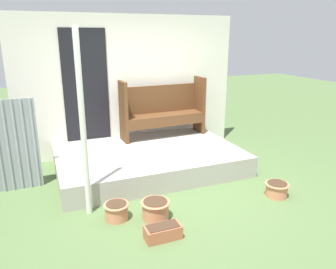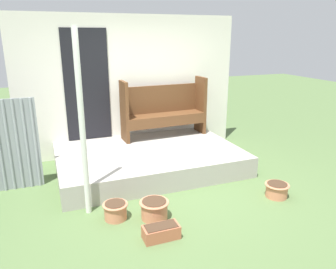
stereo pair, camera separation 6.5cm
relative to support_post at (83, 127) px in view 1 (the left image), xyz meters
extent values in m
plane|color=#516B3D|center=(1.25, 0.11, -1.17)|extent=(24.00, 24.00, 0.00)
cube|color=#A8A399|center=(1.20, 1.11, -1.00)|extent=(3.04, 2.00, 0.34)
cube|color=white|center=(1.20, 2.14, 0.13)|extent=(4.24, 0.06, 2.60)
cube|color=black|center=(0.36, 2.10, 0.18)|extent=(0.80, 0.02, 2.00)
cylinder|color=#979CA5|center=(-0.95, 1.08, -0.48)|extent=(0.04, 0.04, 1.37)
cylinder|color=#979CA5|center=(-0.83, 1.08, -0.48)|extent=(0.04, 0.04, 1.37)
cylinder|color=#979CA5|center=(-0.71, 1.08, -0.48)|extent=(0.04, 0.04, 1.37)
cylinder|color=#979CA5|center=(-0.59, 1.08, -0.48)|extent=(0.04, 0.04, 1.37)
cylinder|color=white|center=(0.00, 0.00, 0.00)|extent=(0.07, 0.07, 2.34)
cube|color=brown|center=(0.94, 1.74, -0.27)|extent=(0.07, 0.40, 1.11)
cube|color=brown|center=(2.51, 1.80, -0.27)|extent=(0.07, 0.40, 1.11)
cube|color=brown|center=(1.73, 1.77, -0.41)|extent=(1.52, 0.46, 0.04)
cube|color=brown|center=(1.73, 1.58, -0.51)|extent=(1.51, 0.09, 0.16)
cube|color=brown|center=(1.72, 1.95, -0.12)|extent=(1.51, 0.10, 0.53)
cylinder|color=tan|center=(0.30, -0.29, -1.06)|extent=(0.28, 0.28, 0.21)
torus|color=tan|center=(0.30, -0.29, -0.97)|extent=(0.32, 0.32, 0.02)
cylinder|color=#422D1E|center=(0.30, -0.29, -0.95)|extent=(0.26, 0.26, 0.01)
cylinder|color=tan|center=(0.76, -0.45, -1.05)|extent=(0.33, 0.33, 0.23)
torus|color=tan|center=(0.76, -0.45, -0.95)|extent=(0.38, 0.38, 0.02)
cylinder|color=#422D1E|center=(0.76, -0.45, -0.93)|extent=(0.31, 0.31, 0.01)
cylinder|color=tan|center=(2.58, -0.54, -1.07)|extent=(0.30, 0.30, 0.20)
torus|color=tan|center=(2.58, -0.54, -0.98)|extent=(0.34, 0.34, 0.02)
cylinder|color=#422D1E|center=(2.58, -0.54, -0.97)|extent=(0.28, 0.28, 0.01)
cube|color=#B26042|center=(0.69, -0.89, -1.09)|extent=(0.42, 0.21, 0.15)
cube|color=#422D1E|center=(0.69, -0.89, -1.01)|extent=(0.37, 0.17, 0.01)
camera|label=1|loc=(-0.47, -3.92, 1.06)|focal=35.00mm
camera|label=2|loc=(-0.41, -3.94, 1.06)|focal=35.00mm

